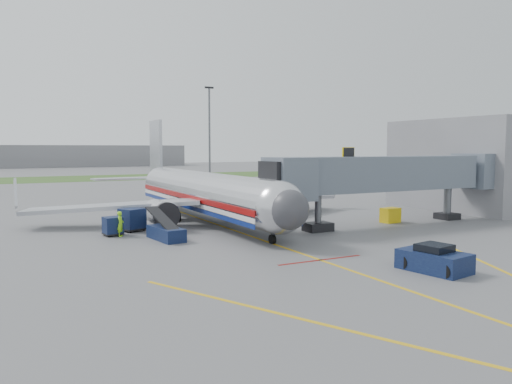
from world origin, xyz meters
name	(u,v)px	position (x,y,z in m)	size (l,w,h in m)	color
ground	(287,248)	(0.00, 0.00, 0.00)	(400.00, 400.00, 0.00)	#565659
grass_strip	(83,178)	(0.00, 90.00, 0.01)	(300.00, 25.00, 0.01)	#2D4C1E
apron_markings	(356,272)	(0.00, -7.40, 0.00)	(21.52, 50.00, 0.01)	gold
airliner	(204,192)	(0.00, 15.25, 2.65)	(32.10, 35.67, 10.25)	silver
jet_bridge	(383,175)	(12.86, 5.00, 4.47)	(25.30, 4.00, 6.90)	slate
terminal	(470,164)	(30.00, 10.00, 5.00)	(10.00, 16.00, 10.00)	slate
light_mast_right	(209,130)	(25.00, 75.00, 10.78)	(2.00, 0.44, 20.40)	#595B60
distant_terminal	(19,156)	(-10.00, 170.00, 4.00)	(120.00, 14.00, 8.00)	slate
pushback_tug	(434,260)	(4.00, -9.17, 0.64)	(2.80, 3.97, 1.52)	#0C1134
baggage_cart_a	(113,226)	(-9.46, 10.62, 0.75)	(1.53, 1.53, 1.47)	#0C1134
baggage_cart_b	(132,220)	(-7.59, 12.07, 0.95)	(2.27, 2.27, 1.87)	#0C1134
baggage_cart_c	(168,210)	(-3.00, 17.02, 0.98)	(2.07, 2.07, 1.93)	#0C1134
belt_loader	(166,232)	(-6.33, 6.97, 0.56)	(2.00, 4.76, 2.26)	#0C1134
ground_power_cart	(390,215)	(14.64, 5.88, 0.67)	(1.79, 1.28, 1.35)	gold
ramp_worker	(120,224)	(-9.00, 9.94, 0.98)	(0.71, 0.47, 1.96)	#8CE21A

